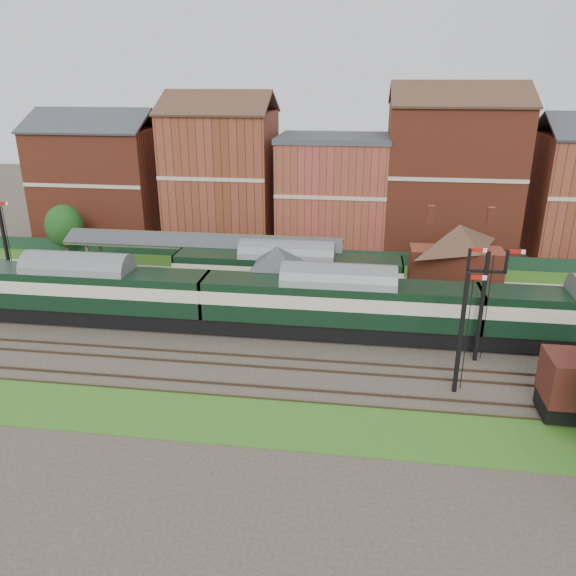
# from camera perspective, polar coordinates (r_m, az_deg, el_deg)

# --- Properties ---
(ground) EXTENTS (160.00, 160.00, 0.00)m
(ground) POSITION_cam_1_polar(r_m,az_deg,el_deg) (43.59, 2.15, -4.74)
(ground) COLOR #473D33
(ground) RESTS_ON ground
(grass_back) EXTENTS (90.00, 4.50, 0.06)m
(grass_back) POSITION_cam_1_polar(r_m,az_deg,el_deg) (58.38, 3.79, 2.00)
(grass_back) COLOR #2D6619
(grass_back) RESTS_ON ground
(grass_front) EXTENTS (90.00, 5.00, 0.06)m
(grass_front) POSITION_cam_1_polar(r_m,az_deg,el_deg) (33.22, -0.07, -13.56)
(grass_front) COLOR #2D6619
(grass_front) RESTS_ON ground
(fence) EXTENTS (90.00, 0.12, 1.50)m
(fence) POSITION_cam_1_polar(r_m,az_deg,el_deg) (60.06, 3.96, 3.26)
(fence) COLOR #193823
(fence) RESTS_ON ground
(platform) EXTENTS (55.00, 3.40, 1.00)m
(platform) POSITION_cam_1_polar(r_m,az_deg,el_deg) (52.96, -2.12, 0.58)
(platform) COLOR #2D2D2D
(platform) RESTS_ON ground
(signal_box) EXTENTS (5.40, 5.40, 6.00)m
(signal_box) POSITION_cam_1_polar(r_m,az_deg,el_deg) (45.70, -1.11, 0.84)
(signal_box) COLOR #576A4B
(signal_box) RESTS_ON ground
(brick_hut) EXTENTS (3.20, 2.64, 2.94)m
(brick_hut) POSITION_cam_1_polar(r_m,az_deg,el_deg) (45.92, 8.82, -1.99)
(brick_hut) COLOR brown
(brick_hut) RESTS_ON ground
(station_building) EXTENTS (8.10, 8.10, 5.90)m
(station_building) POSITION_cam_1_polar(r_m,az_deg,el_deg) (51.75, 16.73, 3.24)
(station_building) COLOR brown
(station_building) RESTS_ON platform
(canopy) EXTENTS (26.00, 3.89, 4.08)m
(canopy) POSITION_cam_1_polar(r_m,az_deg,el_deg) (53.05, -8.60, 5.03)
(canopy) COLOR brown
(canopy) RESTS_ON platform
(semaphore_bracket) EXTENTS (3.60, 0.25, 8.18)m
(semaphore_bracket) POSITION_cam_1_polar(r_m,az_deg,el_deg) (40.13, 19.21, -1.06)
(semaphore_bracket) COLOR black
(semaphore_bracket) RESTS_ON ground
(semaphore_platform_end) EXTENTS (1.23, 0.25, 8.00)m
(semaphore_platform_end) POSITION_cam_1_polar(r_m,az_deg,el_deg) (59.86, -26.83, 4.38)
(semaphore_platform_end) COLOR black
(semaphore_platform_end) RESTS_ON ground
(semaphore_siding) EXTENTS (1.23, 0.25, 8.00)m
(semaphore_siding) POSITION_cam_1_polar(r_m,az_deg,el_deg) (35.85, 17.21, -4.27)
(semaphore_siding) COLOR black
(semaphore_siding) RESTS_ON ground
(town_backdrop) EXTENTS (69.00, 10.00, 16.00)m
(town_backdrop) POSITION_cam_1_polar(r_m,az_deg,el_deg) (65.36, 4.41, 10.34)
(town_backdrop) COLOR brown
(town_backdrop) RESTS_ON ground
(dmu_train) EXTENTS (61.61, 3.23, 4.73)m
(dmu_train) POSITION_cam_1_polar(r_m,az_deg,el_deg) (42.34, 5.08, -1.54)
(dmu_train) COLOR black
(dmu_train) RESTS_ON ground
(platform_railcar) EXTENTS (19.72, 3.10, 4.54)m
(platform_railcar) POSITION_cam_1_polar(r_m,az_deg,el_deg) (48.86, -0.09, 1.50)
(platform_railcar) COLOR black
(platform_railcar) RESTS_ON ground
(tree_back) EXTENTS (4.00, 4.00, 5.84)m
(tree_back) POSITION_cam_1_polar(r_m,az_deg,el_deg) (65.74, -21.78, 5.88)
(tree_back) COLOR #382619
(tree_back) RESTS_ON ground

